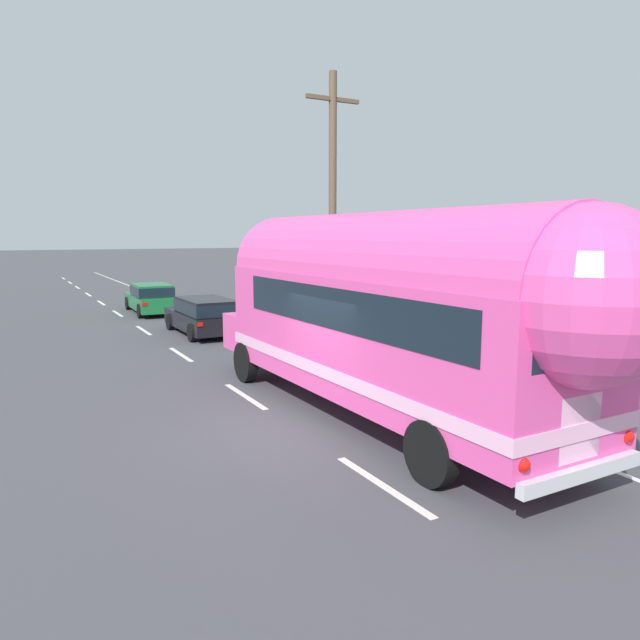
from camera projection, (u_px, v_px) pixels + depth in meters
ground_plane at (297, 430)px, 11.13m from camera, size 300.00×300.00×0.00m
lane_markings at (207, 326)px, 23.70m from camera, size 3.62×80.00×0.01m
utility_pole at (333, 210)px, 17.98m from camera, size 1.80×0.24×8.50m
painted_bus at (391, 307)px, 11.17m from camera, size 2.70×11.69×4.12m
car_lead at (204, 314)px, 21.69m from camera, size 1.90×4.38×1.37m
car_second at (152, 297)px, 27.79m from camera, size 2.02×4.87×1.37m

